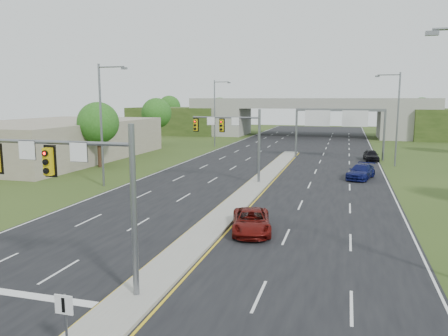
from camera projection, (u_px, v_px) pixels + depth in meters
ground at (137, 298)px, 17.51m from camera, size 240.00×240.00×0.00m
road at (275, 168)px, 50.78m from camera, size 24.00×160.00×0.02m
median at (254, 187)px, 39.36m from camera, size 2.00×54.00×0.16m
lane_markings at (260, 176)px, 45.16m from camera, size 23.72×160.00×0.01m
signal_mast_near at (80, 180)px, 17.31m from camera, size 6.62×0.60×7.00m
signal_mast_far at (235, 133)px, 41.08m from camera, size 6.62×0.60×7.00m
keep_right_sign at (65, 316)px, 12.97m from camera, size 0.60×0.13×2.20m
sign_gantry at (338, 120)px, 57.61m from camera, size 11.58×0.44×6.67m
overpass at (309, 120)px, 93.01m from camera, size 80.00×14.00×8.10m
lightpole_l_mid at (103, 119)px, 39.14m from camera, size 2.85×0.25×11.00m
lightpole_l_far at (216, 110)px, 72.41m from camera, size 2.85×0.25×11.00m
lightpole_r_far at (396, 115)px, 51.02m from camera, size 2.85×0.25×11.00m
tree_l_near at (98, 123)px, 50.58m from camera, size 4.80×4.80×7.60m
tree_l_mid at (157, 113)px, 75.37m from camera, size 5.20×5.20×8.12m
tree_back_a at (169, 107)px, 116.15m from camera, size 6.00×6.00×8.85m
tree_back_b at (220, 109)px, 112.45m from camera, size 5.60×5.60×8.32m
tree_back_c at (421, 110)px, 99.58m from camera, size 5.60×5.60×8.32m
commercial_building at (53, 140)px, 58.44m from camera, size 18.00×30.00×5.00m
car_far_a at (251, 221)px, 26.09m from camera, size 3.26×5.20×1.34m
car_far_b at (361, 172)px, 43.60m from camera, size 3.26×5.34×1.45m
car_far_c at (371, 155)px, 56.49m from camera, size 2.07×4.29×1.41m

